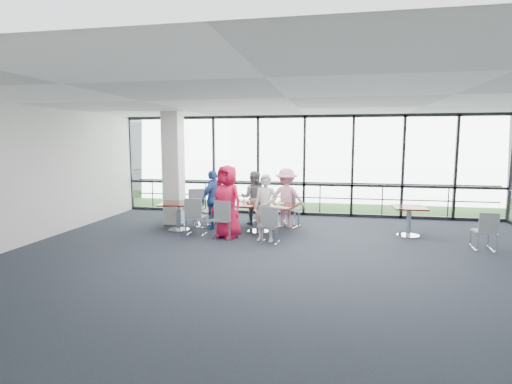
% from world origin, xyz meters
% --- Properties ---
extents(floor, '(12.00, 10.00, 0.02)m').
position_xyz_m(floor, '(0.00, 0.00, -0.01)').
color(floor, '#20232E').
rests_on(floor, ground).
extents(ceiling, '(12.00, 10.00, 0.04)m').
position_xyz_m(ceiling, '(0.00, 0.00, 3.20)').
color(ceiling, white).
rests_on(ceiling, ground).
extents(wall_left, '(0.10, 10.00, 3.20)m').
position_xyz_m(wall_left, '(-6.00, 0.00, 1.60)').
color(wall_left, silver).
rests_on(wall_left, ground).
extents(wall_front, '(12.00, 0.10, 3.20)m').
position_xyz_m(wall_front, '(0.00, -5.00, 1.60)').
color(wall_front, silver).
rests_on(wall_front, ground).
extents(curtain_wall_back, '(12.00, 0.10, 3.20)m').
position_xyz_m(curtain_wall_back, '(0.00, 5.00, 1.60)').
color(curtain_wall_back, white).
rests_on(curtain_wall_back, ground).
extents(structural_column, '(0.50, 0.50, 3.20)m').
position_xyz_m(structural_column, '(-3.60, 3.00, 1.60)').
color(structural_column, silver).
rests_on(structural_column, ground).
extents(apron, '(80.00, 70.00, 0.02)m').
position_xyz_m(apron, '(0.00, 10.00, -0.02)').
color(apron, slate).
rests_on(apron, ground).
extents(grass_strip, '(80.00, 5.00, 0.01)m').
position_xyz_m(grass_strip, '(0.00, 8.00, 0.01)').
color(grass_strip, '#21551C').
rests_on(grass_strip, ground).
extents(hangar_main, '(24.00, 10.00, 6.00)m').
position_xyz_m(hangar_main, '(4.00, 32.00, 3.00)').
color(hangar_main, silver).
rests_on(hangar_main, ground).
extents(hangar_aux, '(10.00, 6.00, 4.00)m').
position_xyz_m(hangar_aux, '(-18.00, 28.00, 2.00)').
color(hangar_aux, silver).
rests_on(hangar_aux, ground).
extents(guard_rail, '(12.00, 0.06, 0.06)m').
position_xyz_m(guard_rail, '(0.00, 5.60, 0.50)').
color(guard_rail, '#2D2D33').
rests_on(guard_rail, ground).
extents(main_table, '(2.17, 1.47, 0.75)m').
position_xyz_m(main_table, '(-1.00, 2.33, 0.63)').
color(main_table, black).
rests_on(main_table, ground).
extents(side_table_left, '(1.05, 1.05, 0.75)m').
position_xyz_m(side_table_left, '(-3.13, 2.12, 0.64)').
color(side_table_left, black).
rests_on(side_table_left, ground).
extents(side_table_right, '(0.80, 0.80, 0.75)m').
position_xyz_m(side_table_right, '(2.80, 2.59, 0.62)').
color(side_table_right, black).
rests_on(side_table_right, ground).
extents(diner_near_left, '(1.04, 0.89, 1.80)m').
position_xyz_m(diner_near_left, '(-1.63, 1.60, 0.90)').
color(diner_near_left, red).
rests_on(diner_near_left, ground).
extents(diner_near_right, '(0.66, 0.53, 1.61)m').
position_xyz_m(diner_near_right, '(-0.65, 1.44, 0.80)').
color(diner_near_right, silver).
rests_on(diner_near_right, ground).
extents(diner_far_left, '(0.77, 0.50, 1.53)m').
position_xyz_m(diner_far_left, '(-1.31, 3.29, 0.77)').
color(diner_far_left, slate).
rests_on(diner_far_left, ground).
extents(diner_far_right, '(1.07, 0.58, 1.63)m').
position_xyz_m(diner_far_right, '(-0.35, 3.10, 0.82)').
color(diner_far_right, pink).
rests_on(diner_far_right, ground).
extents(diner_end, '(0.84, 1.06, 1.60)m').
position_xyz_m(diner_end, '(-2.27, 2.54, 0.80)').
color(diner_end, '#2D59A9').
rests_on(diner_end, ground).
extents(chair_main_nl, '(0.55, 0.55, 0.94)m').
position_xyz_m(chair_main_nl, '(-1.72, 1.48, 0.47)').
color(chair_main_nl, gray).
rests_on(chair_main_nl, ground).
extents(chair_main_nr, '(0.47, 0.47, 0.86)m').
position_xyz_m(chair_main_nr, '(-0.51, 1.25, 0.43)').
color(chair_main_nr, gray).
rests_on(chair_main_nr, ground).
extents(chair_main_fl, '(0.56, 0.56, 0.93)m').
position_xyz_m(chair_main_fl, '(-1.23, 3.46, 0.47)').
color(chair_main_fl, gray).
rests_on(chair_main_fl, ground).
extents(chair_main_fr, '(0.62, 0.62, 0.99)m').
position_xyz_m(chair_main_fr, '(-0.25, 3.14, 0.49)').
color(chair_main_fr, gray).
rests_on(chair_main_fr, ground).
extents(chair_main_end, '(0.56, 0.56, 0.88)m').
position_xyz_m(chair_main_end, '(-2.52, 2.66, 0.44)').
color(chair_main_end, gray).
rests_on(chair_main_end, ground).
extents(chair_spare_la, '(0.46, 0.46, 0.94)m').
position_xyz_m(chair_spare_la, '(-2.48, 1.69, 0.47)').
color(chair_spare_la, gray).
rests_on(chair_spare_la, ground).
extents(chair_spare_lb, '(0.64, 0.64, 0.99)m').
position_xyz_m(chair_spare_lb, '(-3.02, 2.83, 0.50)').
color(chair_spare_lb, gray).
rests_on(chair_spare_lb, ground).
extents(chair_spare_r, '(0.45, 0.45, 0.84)m').
position_xyz_m(chair_spare_r, '(4.17, 1.52, 0.42)').
color(chair_spare_r, gray).
rests_on(chair_spare_r, ground).
extents(plate_nl, '(0.28, 0.28, 0.01)m').
position_xyz_m(plate_nl, '(-1.65, 2.08, 0.76)').
color(plate_nl, white).
rests_on(plate_nl, main_table).
extents(plate_nr, '(0.24, 0.24, 0.01)m').
position_xyz_m(plate_nr, '(-0.53, 1.90, 0.76)').
color(plate_nr, white).
rests_on(plate_nr, main_table).
extents(plate_fl, '(0.24, 0.24, 0.01)m').
position_xyz_m(plate_fl, '(-1.47, 2.75, 0.76)').
color(plate_fl, white).
rests_on(plate_fl, main_table).
extents(plate_fr, '(0.26, 0.26, 0.01)m').
position_xyz_m(plate_fr, '(-0.47, 2.53, 0.76)').
color(plate_fr, white).
rests_on(plate_fr, main_table).
extents(plate_end, '(0.27, 0.27, 0.01)m').
position_xyz_m(plate_end, '(-1.81, 2.49, 0.76)').
color(plate_end, white).
rests_on(plate_end, main_table).
extents(tumbler_a, '(0.07, 0.07, 0.14)m').
position_xyz_m(tumbler_a, '(-1.31, 2.13, 0.82)').
color(tumbler_a, white).
rests_on(tumbler_a, main_table).
extents(tumbler_b, '(0.06, 0.06, 0.13)m').
position_xyz_m(tumbler_b, '(-0.69, 2.05, 0.81)').
color(tumbler_b, white).
rests_on(tumbler_b, main_table).
extents(tumbler_c, '(0.07, 0.07, 0.14)m').
position_xyz_m(tumbler_c, '(-0.86, 2.58, 0.82)').
color(tumbler_c, white).
rests_on(tumbler_c, main_table).
extents(tumbler_d, '(0.07, 0.07, 0.14)m').
position_xyz_m(tumbler_d, '(-1.71, 2.29, 0.82)').
color(tumbler_d, white).
rests_on(tumbler_d, main_table).
extents(menu_a, '(0.32, 0.27, 0.00)m').
position_xyz_m(menu_a, '(-1.23, 1.95, 0.75)').
color(menu_a, white).
rests_on(menu_a, main_table).
extents(menu_b, '(0.37, 0.34, 0.00)m').
position_xyz_m(menu_b, '(-0.28, 1.87, 0.75)').
color(menu_b, white).
rests_on(menu_b, main_table).
extents(menu_c, '(0.32, 0.27, 0.00)m').
position_xyz_m(menu_c, '(-0.71, 2.72, 0.75)').
color(menu_c, white).
rests_on(menu_c, main_table).
extents(condiment_caddy, '(0.10, 0.07, 0.04)m').
position_xyz_m(condiment_caddy, '(-0.99, 2.35, 0.77)').
color(condiment_caddy, black).
rests_on(condiment_caddy, main_table).
extents(ketchup_bottle, '(0.06, 0.06, 0.18)m').
position_xyz_m(ketchup_bottle, '(-0.92, 2.36, 0.84)').
color(ketchup_bottle, maroon).
rests_on(ketchup_bottle, main_table).
extents(green_bottle, '(0.05, 0.05, 0.20)m').
position_xyz_m(green_bottle, '(-0.84, 2.38, 0.85)').
color(green_bottle, '#27713A').
rests_on(green_bottle, main_table).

